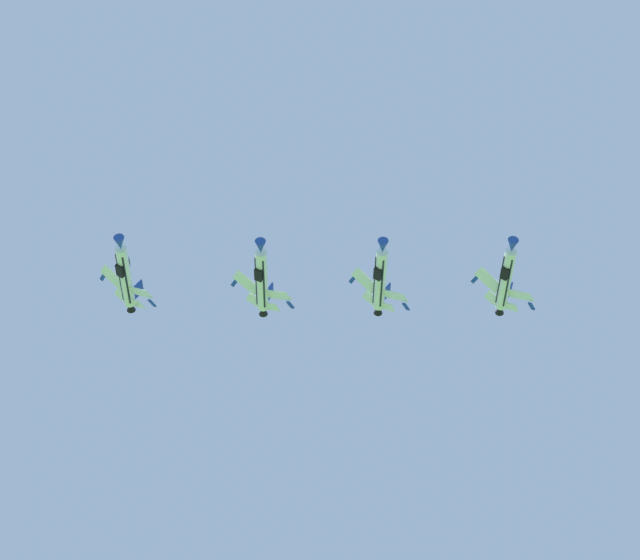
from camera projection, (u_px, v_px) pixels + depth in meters
name	position (u px, v px, depth m)	size (l,w,h in m)	color
fighter_jet_lead	(506.00, 278.00, 170.33)	(8.85, 15.69, 5.81)	white
fighter_jet_left_wing	(380.00, 278.00, 171.43)	(8.80, 15.69, 5.88)	white
fighter_jet_right_wing	(262.00, 279.00, 170.08)	(9.41, 15.69, 5.27)	white
fighter_jet_left_outer	(125.00, 275.00, 171.38)	(8.90, 15.69, 5.72)	white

